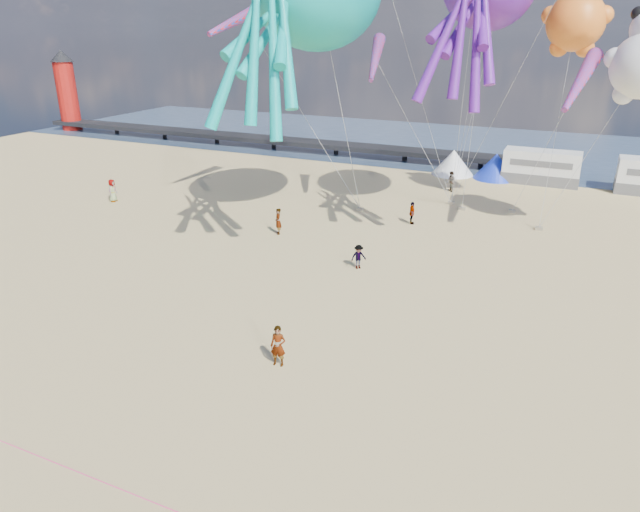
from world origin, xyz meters
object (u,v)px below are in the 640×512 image
(beachgoer_5, at_px, (278,221))
(sandbag_b, at_px, (462,209))
(beachgoer_2, at_px, (359,257))
(kite_teddy_orange, at_px, (576,22))
(beachgoer_0, at_px, (112,190))
(windsock_right, at_px, (375,59))
(windsock_left, at_px, (244,16))
(lighthouse, at_px, (68,96))
(beachgoer_1, at_px, (451,182))
(sandbag_c, at_px, (539,228))
(beachgoer_3, at_px, (412,213))
(windsock_mid, at_px, (580,81))
(motorhome_0, at_px, (541,167))
(standing_person, at_px, (278,346))
(tent_blue, at_px, (496,166))
(tent_white, at_px, (453,162))
(sandbag_e, at_px, (451,203))
(sandbag_a, at_px, (360,209))
(sandbag_d, at_px, (512,211))

(beachgoer_5, relative_size, sandbag_b, 3.67)
(beachgoer_2, relative_size, beachgoer_5, 0.81)
(beachgoer_5, bearing_deg, kite_teddy_orange, 90.59)
(beachgoer_0, height_order, windsock_right, windsock_right)
(windsock_left, bearing_deg, beachgoer_2, -15.48)
(lighthouse, xyz_separation_m, kite_teddy_orange, (63.35, -14.28, 9.19))
(beachgoer_1, xyz_separation_m, windsock_left, (-13.30, -11.20, 13.17))
(sandbag_c, bearing_deg, beachgoer_5, -152.93)
(lighthouse, bearing_deg, beachgoer_5, -29.23)
(beachgoer_1, height_order, beachgoer_5, beachgoer_5)
(lighthouse, bearing_deg, beachgoer_3, -20.33)
(windsock_mid, bearing_deg, motorhome_0, 109.04)
(motorhome_0, relative_size, beachgoer_2, 4.44)
(lighthouse, xyz_separation_m, standing_person, (54.61, -40.72, -3.58))
(tent_blue, bearing_deg, sandbag_c, -69.44)
(tent_white, relative_size, beachgoer_1, 2.26)
(sandbag_e, bearing_deg, beachgoer_3, -104.12)
(beachgoer_3, height_order, sandbag_b, beachgoer_3)
(beachgoer_2, relative_size, sandbag_b, 2.97)
(beachgoer_1, xyz_separation_m, sandbag_b, (2.05, -5.00, -0.77))
(motorhome_0, bearing_deg, beachgoer_5, -124.55)
(motorhome_0, xyz_separation_m, beachgoer_2, (-8.03, -25.53, -0.76))
(beachgoer_0, xyz_separation_m, windsock_left, (11.29, 3.32, 13.13))
(sandbag_c, distance_m, sandbag_e, 7.98)
(tent_blue, distance_m, windsock_right, 19.21)
(beachgoer_2, distance_m, windsock_right, 15.45)
(beachgoer_0, relative_size, beachgoer_3, 1.12)
(kite_teddy_orange, bearing_deg, standing_person, -84.46)
(lighthouse, height_order, sandbag_e, lighthouse)
(sandbag_a, height_order, windsock_right, windsock_right)
(standing_person, bearing_deg, motorhome_0, 69.97)
(sandbag_d, xyz_separation_m, sandbag_e, (-4.79, 0.26, 0.00))
(beachgoer_2, distance_m, sandbag_d, 16.73)
(beachgoer_2, bearing_deg, beachgoer_1, 42.90)
(standing_person, xyz_separation_m, beachgoer_3, (-0.06, 20.51, -0.09))
(beachgoer_0, height_order, sandbag_b, beachgoer_0)
(beachgoer_2, distance_m, kite_teddy_orange, 22.10)
(sandbag_a, relative_size, windsock_mid, 0.08)
(motorhome_0, distance_m, windsock_mid, 18.74)
(beachgoer_1, height_order, kite_teddy_orange, kite_teddy_orange)
(windsock_mid, bearing_deg, sandbag_e, 153.53)
(beachgoer_3, distance_m, sandbag_e, 6.39)
(beachgoer_2, bearing_deg, lighthouse, 107.82)
(beachgoer_0, bearing_deg, windsock_left, -84.47)
(sandbag_c, bearing_deg, beachgoer_0, -167.84)
(motorhome_0, height_order, windsock_right, windsock_right)
(tent_blue, height_order, beachgoer_3, tent_blue)
(beachgoer_3, height_order, sandbag_e, beachgoer_3)
(beachgoer_1, bearing_deg, windsock_left, -85.43)
(beachgoer_2, xyz_separation_m, kite_teddy_orange, (9.39, 15.25, 12.94))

